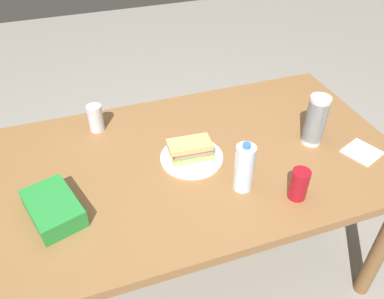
{
  "coord_description": "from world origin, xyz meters",
  "views": [
    {
      "loc": [
        0.4,
        1.12,
        1.79
      ],
      "look_at": [
        0.02,
        0.0,
        0.81
      ],
      "focal_mm": 36.06,
      "sensor_mm": 36.0,
      "label": 1
    }
  ],
  "objects_px": {
    "dining_table": "(196,174)",
    "sandwich": "(191,149)",
    "plastic_cup_stack": "(316,120)",
    "soda_can_red": "(299,184)",
    "chip_bag": "(53,208)",
    "paper_plate": "(192,158)",
    "water_bottle_tall": "(244,168)",
    "soda_can_silver": "(96,118)"
  },
  "relations": [
    {
      "from": "sandwich",
      "to": "plastic_cup_stack",
      "type": "relative_size",
      "value": 0.85
    },
    {
      "from": "dining_table",
      "to": "soda_can_red",
      "type": "xyz_separation_m",
      "value": [
        -0.27,
        0.32,
        0.15
      ]
    },
    {
      "from": "plastic_cup_stack",
      "to": "dining_table",
      "type": "bearing_deg",
      "value": -6.74
    },
    {
      "from": "soda_can_silver",
      "to": "plastic_cup_stack",
      "type": "bearing_deg",
      "value": 155.59
    },
    {
      "from": "soda_can_silver",
      "to": "sandwich",
      "type": "bearing_deg",
      "value": 134.72
    },
    {
      "from": "sandwich",
      "to": "plastic_cup_stack",
      "type": "xyz_separation_m",
      "value": [
        -0.52,
        0.05,
        0.06
      ]
    },
    {
      "from": "dining_table",
      "to": "soda_can_red",
      "type": "relative_size",
      "value": 13.62
    },
    {
      "from": "dining_table",
      "to": "soda_can_red",
      "type": "bearing_deg",
      "value": 130.18
    },
    {
      "from": "plastic_cup_stack",
      "to": "paper_plate",
      "type": "bearing_deg",
      "value": -6.18
    },
    {
      "from": "sandwich",
      "to": "chip_bag",
      "type": "distance_m",
      "value": 0.56
    },
    {
      "from": "soda_can_silver",
      "to": "dining_table",
      "type": "bearing_deg",
      "value": 136.99
    },
    {
      "from": "chip_bag",
      "to": "water_bottle_tall",
      "type": "bearing_deg",
      "value": 65.33
    },
    {
      "from": "dining_table",
      "to": "plastic_cup_stack",
      "type": "distance_m",
      "value": 0.54
    },
    {
      "from": "dining_table",
      "to": "water_bottle_tall",
      "type": "relative_size",
      "value": 8.06
    },
    {
      "from": "sandwich",
      "to": "soda_can_silver",
      "type": "xyz_separation_m",
      "value": [
        0.33,
        -0.33,
        0.01
      ]
    },
    {
      "from": "paper_plate",
      "to": "soda_can_red",
      "type": "distance_m",
      "value": 0.44
    },
    {
      "from": "sandwich",
      "to": "chip_bag",
      "type": "height_order",
      "value": "sandwich"
    },
    {
      "from": "water_bottle_tall",
      "to": "plastic_cup_stack",
      "type": "height_order",
      "value": "plastic_cup_stack"
    },
    {
      "from": "plastic_cup_stack",
      "to": "soda_can_silver",
      "type": "distance_m",
      "value": 0.94
    },
    {
      "from": "dining_table",
      "to": "chip_bag",
      "type": "bearing_deg",
      "value": 13.0
    },
    {
      "from": "dining_table",
      "to": "sandwich",
      "type": "bearing_deg",
      "value": 11.65
    },
    {
      "from": "sandwich",
      "to": "soda_can_red",
      "type": "height_order",
      "value": "soda_can_red"
    },
    {
      "from": "dining_table",
      "to": "plastic_cup_stack",
      "type": "relative_size",
      "value": 7.52
    },
    {
      "from": "paper_plate",
      "to": "plastic_cup_stack",
      "type": "relative_size",
      "value": 1.15
    },
    {
      "from": "paper_plate",
      "to": "chip_bag",
      "type": "bearing_deg",
      "value": 13.12
    },
    {
      "from": "water_bottle_tall",
      "to": "plastic_cup_stack",
      "type": "bearing_deg",
      "value": -158.45
    },
    {
      "from": "dining_table",
      "to": "chip_bag",
      "type": "distance_m",
      "value": 0.59
    },
    {
      "from": "plastic_cup_stack",
      "to": "soda_can_red",
      "type": "bearing_deg",
      "value": 49.2
    },
    {
      "from": "chip_bag",
      "to": "water_bottle_tall",
      "type": "relative_size",
      "value": 1.12
    },
    {
      "from": "paper_plate",
      "to": "soda_can_red",
      "type": "height_order",
      "value": "soda_can_red"
    },
    {
      "from": "soda_can_red",
      "to": "plastic_cup_stack",
      "type": "xyz_separation_m",
      "value": [
        -0.23,
        -0.26,
        0.05
      ]
    },
    {
      "from": "paper_plate",
      "to": "chip_bag",
      "type": "height_order",
      "value": "chip_bag"
    },
    {
      "from": "paper_plate",
      "to": "chip_bag",
      "type": "distance_m",
      "value": 0.56
    },
    {
      "from": "paper_plate",
      "to": "soda_can_silver",
      "type": "bearing_deg",
      "value": -44.8
    },
    {
      "from": "chip_bag",
      "to": "plastic_cup_stack",
      "type": "bearing_deg",
      "value": 76.36
    },
    {
      "from": "plastic_cup_stack",
      "to": "soda_can_silver",
      "type": "height_order",
      "value": "plastic_cup_stack"
    },
    {
      "from": "water_bottle_tall",
      "to": "soda_can_silver",
      "type": "xyz_separation_m",
      "value": [
        0.46,
        -0.54,
        -0.04
      ]
    },
    {
      "from": "chip_bag",
      "to": "soda_can_silver",
      "type": "bearing_deg",
      "value": 137.7
    },
    {
      "from": "soda_can_red",
      "to": "water_bottle_tall",
      "type": "height_order",
      "value": "water_bottle_tall"
    },
    {
      "from": "sandwich",
      "to": "water_bottle_tall",
      "type": "height_order",
      "value": "water_bottle_tall"
    },
    {
      "from": "chip_bag",
      "to": "paper_plate",
      "type": "bearing_deg",
      "value": 85.68
    },
    {
      "from": "soda_can_red",
      "to": "chip_bag",
      "type": "bearing_deg",
      "value": -13.02
    }
  ]
}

